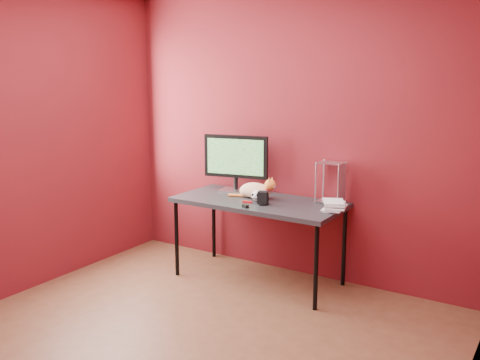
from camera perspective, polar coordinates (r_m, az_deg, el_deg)
The scene contains 11 objects.
room at distance 3.42m, azimuth -7.34°, elevation 4.23°, with size 3.52×3.52×2.61m.
desk at distance 4.76m, azimuth 2.00°, elevation -2.75°, with size 1.50×0.70×0.75m.
monitor at distance 5.01m, azimuth -0.45°, elevation 2.08°, with size 0.62×0.26×0.54m.
cat at distance 4.80m, azimuth 1.70°, elevation -1.11°, with size 0.45×0.17×0.21m.
skull_mug at distance 4.69m, azimuth 1.83°, elevation -1.68°, with size 0.10×0.10×0.10m.
speaker at distance 4.58m, azimuth 2.46°, elevation -1.98°, with size 0.10×0.10×0.12m.
book_stack at distance 4.40m, azimuth 9.28°, elevation 2.44°, with size 0.24×0.27×0.88m.
wire_rack at distance 4.70m, azimuth 9.65°, elevation -0.22°, with size 0.22×0.18×0.36m.
pocket_knife at distance 4.64m, azimuth 0.79°, elevation -2.36°, with size 0.09×0.02×0.02m, color #A10C0E.
black_gadget at distance 4.48m, azimuth 0.56°, elevation -2.81°, with size 0.06×0.03×0.03m, color black.
washer at distance 4.51m, azimuth 0.72°, elevation -2.85°, with size 0.05×0.05×0.00m, color #B7B7BC.
Camera 1 is at (2.16, -2.62, 1.88)m, focal length 40.00 mm.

